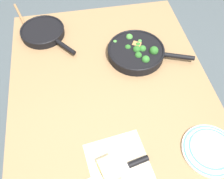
% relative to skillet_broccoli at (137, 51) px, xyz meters
% --- Properties ---
extents(ground_plane, '(14.00, 14.00, 0.00)m').
position_rel_skillet_broccoli_xyz_m(ground_plane, '(0.22, -0.17, -0.80)').
color(ground_plane, '#424C51').
extents(dining_table_red, '(1.32, 0.99, 0.77)m').
position_rel_skillet_broccoli_xyz_m(dining_table_red, '(0.22, -0.17, -0.11)').
color(dining_table_red, olive).
rests_on(dining_table_red, ground_plane).
extents(skillet_broccoli, '(0.30, 0.44, 0.08)m').
position_rel_skillet_broccoli_xyz_m(skillet_broccoli, '(0.00, 0.00, 0.00)').
color(skillet_broccoli, black).
rests_on(skillet_broccoli, dining_table_red).
extents(skillet_eggs, '(0.34, 0.30, 0.04)m').
position_rel_skillet_broccoli_xyz_m(skillet_eggs, '(-0.25, -0.49, -0.01)').
color(skillet_eggs, black).
rests_on(skillet_eggs, dining_table_red).
extents(wooden_spoon, '(0.36, 0.14, 0.02)m').
position_rel_skillet_broccoli_xyz_m(wooden_spoon, '(-0.35, -0.60, -0.02)').
color(wooden_spoon, '#996B42').
rests_on(wooden_spoon, dining_table_red).
extents(parchment_sheet, '(0.40, 0.28, 0.00)m').
position_rel_skillet_broccoli_xyz_m(parchment_sheet, '(0.63, -0.20, -0.03)').
color(parchment_sheet, beige).
rests_on(parchment_sheet, dining_table_red).
extents(grater_knife, '(0.08, 0.29, 0.02)m').
position_rel_skillet_broccoli_xyz_m(grater_knife, '(0.59, -0.19, -0.02)').
color(grater_knife, silver).
rests_on(grater_knife, dining_table_red).
extents(cheese_block, '(0.11, 0.08, 0.05)m').
position_rel_skillet_broccoli_xyz_m(cheese_block, '(0.60, -0.26, -0.01)').
color(cheese_block, '#EFD67A').
rests_on(cheese_block, dining_table_red).
extents(dinner_plate_stack, '(0.23, 0.23, 0.03)m').
position_rel_skillet_broccoli_xyz_m(dinner_plate_stack, '(0.58, 0.17, -0.02)').
color(dinner_plate_stack, white).
rests_on(dinner_plate_stack, dining_table_red).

